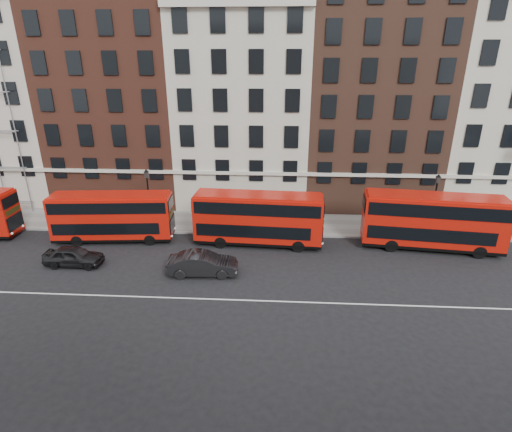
# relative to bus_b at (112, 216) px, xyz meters

# --- Properties ---
(ground) EXTENTS (120.00, 120.00, 0.00)m
(ground) POSITION_rel_bus_b_xyz_m (9.95, -6.29, -2.20)
(ground) COLOR black
(ground) RESTS_ON ground
(pavement) EXTENTS (80.00, 5.00, 0.15)m
(pavement) POSITION_rel_bus_b_xyz_m (9.95, 4.21, -2.12)
(pavement) COLOR gray
(pavement) RESTS_ON ground
(kerb) EXTENTS (80.00, 0.30, 0.16)m
(kerb) POSITION_rel_bus_b_xyz_m (9.95, 1.71, -2.12)
(kerb) COLOR gray
(kerb) RESTS_ON ground
(road_centre_line) EXTENTS (70.00, 0.12, 0.01)m
(road_centre_line) POSITION_rel_bus_b_xyz_m (9.95, -8.29, -2.19)
(road_centre_line) COLOR white
(road_centre_line) RESTS_ON ground
(building_terrace) EXTENTS (64.00, 11.95, 22.00)m
(building_terrace) POSITION_rel_bus_b_xyz_m (9.65, 11.59, 8.04)
(building_terrace) COLOR beige
(building_terrace) RESTS_ON ground
(bus_b) EXTENTS (9.92, 3.18, 4.10)m
(bus_b) POSITION_rel_bus_b_xyz_m (0.00, 0.00, 0.00)
(bus_b) COLOR red
(bus_b) RESTS_ON ground
(bus_c) EXTENTS (10.45, 3.09, 4.34)m
(bus_c) POSITION_rel_bus_b_xyz_m (12.06, 0.00, 0.13)
(bus_c) COLOR red
(bus_c) RESTS_ON ground
(bus_d) EXTENTS (10.94, 3.80, 4.50)m
(bus_d) POSITION_rel_bus_b_xyz_m (25.85, 0.01, 0.22)
(bus_d) COLOR red
(bus_d) RESTS_ON ground
(car_rear) EXTENTS (4.31, 1.76, 1.46)m
(car_rear) POSITION_rel_bus_b_xyz_m (-1.33, -4.40, -1.47)
(car_rear) COLOR black
(car_rear) RESTS_ON ground
(car_front) EXTENTS (5.04, 2.01, 1.63)m
(car_front) POSITION_rel_bus_b_xyz_m (8.45, -5.16, -1.38)
(car_front) COLOR black
(car_front) RESTS_ON ground
(lamp_post_left) EXTENTS (0.44, 0.44, 5.33)m
(lamp_post_left) POSITION_rel_bus_b_xyz_m (2.30, 2.79, 0.88)
(lamp_post_left) COLOR black
(lamp_post_left) RESTS_ON pavement
(lamp_post_right) EXTENTS (0.44, 0.44, 5.33)m
(lamp_post_right) POSITION_rel_bus_b_xyz_m (26.82, 2.69, 0.88)
(lamp_post_right) COLOR black
(lamp_post_right) RESTS_ON pavement
(iron_railings) EXTENTS (6.60, 0.06, 1.00)m
(iron_railings) POSITION_rel_bus_b_xyz_m (9.95, 6.41, -1.55)
(iron_railings) COLOR black
(iron_railings) RESTS_ON pavement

